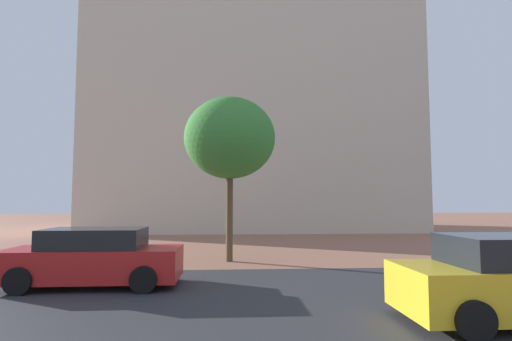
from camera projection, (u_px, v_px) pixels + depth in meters
The scene contains 5 objects.
ground_plane at pixel (249, 288), 9.96m from camera, with size 120.00×120.00×0.00m, color #93604C.
street_asphalt_strip at pixel (252, 302), 8.62m from camera, with size 120.00×8.17×0.00m, color #2D2D33.
landmark_building at pixel (255, 80), 32.50m from camera, with size 23.66×12.16×37.08m.
car_red at pixel (94, 258), 10.20m from camera, with size 4.31×1.92×1.46m.
tree_curb_far at pixel (230, 138), 14.69m from camera, with size 3.32×3.32×5.96m.
Camera 1 is at (-0.50, -0.14, 2.17)m, focal length 28.18 mm.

